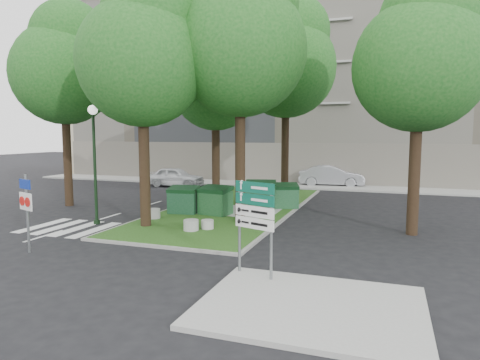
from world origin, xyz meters
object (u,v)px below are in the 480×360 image
at_px(tree_street_right, 422,53).
at_px(car_white, 176,177).
at_px(bollard_right, 207,224).
at_px(dumpster_a, 184,200).
at_px(directional_sign, 255,214).
at_px(dumpster_d, 285,196).
at_px(litter_bin, 279,201).
at_px(tree_median_far, 288,58).
at_px(car_silver, 332,176).
at_px(tree_median_near_right, 243,37).
at_px(dumpster_b, 215,201).
at_px(bollard_left, 154,213).
at_px(traffic_sign_pole, 27,203).
at_px(tree_median_near_left, 144,50).
at_px(street_lamp, 94,150).
at_px(dumpster_c, 261,195).
at_px(bollard_mid, 191,225).
at_px(tree_street_left, 65,64).
at_px(tree_median_mid, 217,77).

height_order(tree_street_right, car_white, tree_street_right).
bearing_deg(bollard_right, dumpster_a, 131.50).
xyz_separation_m(tree_street_right, directional_sign, (-4.39, -7.06, -5.16)).
distance_m(dumpster_a, dumpster_d, 5.27).
xyz_separation_m(tree_street_right, litter_bin, (-6.34, 3.44, -6.48)).
distance_m(tree_median_far, car_silver, 10.73).
height_order(tree_median_near_right, dumpster_b, tree_median_near_right).
height_order(bollard_left, traffic_sign_pole, traffic_sign_pole).
xyz_separation_m(tree_median_near_left, car_white, (-5.55, 12.94, -6.59)).
bearing_deg(street_lamp, directional_sign, -27.54).
distance_m(litter_bin, directional_sign, 10.76).
xyz_separation_m(litter_bin, car_white, (-9.71, 7.01, 0.23)).
xyz_separation_m(dumpster_b, dumpster_c, (1.60, 2.21, 0.04)).
height_order(street_lamp, car_silver, street_lamp).
xyz_separation_m(dumpster_b, traffic_sign_pole, (-3.50, -7.79, 0.91)).
relative_size(tree_median_near_right, bollard_left, 18.94).
bearing_deg(litter_bin, street_lamp, -138.59).
bearing_deg(bollard_mid, tree_median_near_right, 58.16).
height_order(dumpster_d, street_lamp, street_lamp).
relative_size(bollard_left, directional_sign, 0.24).
relative_size(traffic_sign_pole, car_white, 0.62).
height_order(tree_median_far, directional_sign, tree_median_far).
distance_m(bollard_left, bollard_right, 3.39).
height_order(tree_street_left, dumpster_a, tree_street_left).
height_order(tree_median_near_left, tree_median_near_right, tree_median_near_right).
bearing_deg(car_white, dumpster_d, -128.72).
distance_m(dumpster_c, traffic_sign_pole, 11.27).
bearing_deg(bollard_mid, directional_sign, -47.07).
xyz_separation_m(bollard_left, traffic_sign_pole, (-1.21, -5.96, 1.35)).
xyz_separation_m(tree_median_near_left, car_silver, (5.42, 16.94, -6.53)).
height_order(tree_median_near_right, dumpster_d, tree_median_near_right).
distance_m(tree_median_mid, tree_street_right, 10.77).
distance_m(tree_street_left, directional_sign, 16.46).
distance_m(dumpster_a, bollard_mid, 3.89).
distance_m(dumpster_c, bollard_right, 5.28).
distance_m(tree_street_right, litter_bin, 9.69).
distance_m(litter_bin, street_lamp, 9.42).
bearing_deg(street_lamp, tree_median_mid, 64.63).
xyz_separation_m(tree_median_far, directional_sign, (2.41, -14.06, -6.50)).
bearing_deg(tree_street_left, tree_median_near_right, -8.13).
xyz_separation_m(tree_median_near_right, tree_street_right, (7.00, 0.50, -1.00)).
height_order(bollard_mid, directional_sign, directional_sign).
bearing_deg(car_silver, bollard_right, 163.80).
bearing_deg(directional_sign, car_white, 143.88).
height_order(tree_street_left, dumpster_c, tree_street_left).
bearing_deg(dumpster_d, car_white, 123.68).
bearing_deg(car_white, bollard_left, -160.95).
bearing_deg(bollard_left, dumpster_b, 38.62).
distance_m(dumpster_b, bollard_mid, 3.53).
bearing_deg(directional_sign, dumpster_d, 119.26).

